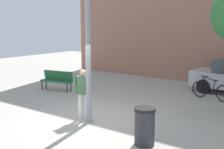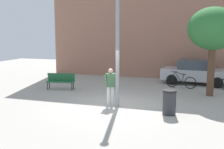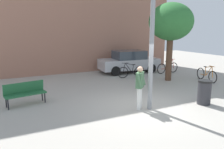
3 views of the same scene
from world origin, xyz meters
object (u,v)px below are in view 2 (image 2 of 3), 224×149
object	(u,v)px
lamppost	(118,46)
bicycle_black	(181,82)
parked_car_silver	(196,72)
person_by_lamppost	(111,84)
trash_bin	(169,102)
plaza_tree	(213,30)
park_bench	(61,80)

from	to	relation	value
lamppost	bicycle_black	xyz separation A→B (m)	(2.31, 5.20, -2.32)
bicycle_black	parked_car_silver	xyz separation A→B (m)	(0.79, 1.62, 0.39)
lamppost	parked_car_silver	distance (m)	7.73
person_by_lamppost	lamppost	bearing A→B (deg)	-22.37
lamppost	trash_bin	world-z (taller)	lamppost
plaza_tree	park_bench	bearing A→B (deg)	-173.75
lamppost	person_by_lamppost	world-z (taller)	lamppost
lamppost	parked_car_silver	world-z (taller)	lamppost
lamppost	person_by_lamppost	size ratio (longest dim) A/B	2.97
parked_car_silver	park_bench	bearing A→B (deg)	-150.56
plaza_tree	trash_bin	size ratio (longest dim) A/B	4.52
park_bench	trash_bin	bearing A→B (deg)	-25.90
person_by_lamppost	bicycle_black	world-z (taller)	person_by_lamppost
plaza_tree	trash_bin	xyz separation A→B (m)	(-1.58, -4.09, -2.89)
park_bench	bicycle_black	bearing A→B (deg)	21.08
trash_bin	parked_car_silver	bearing A→B (deg)	84.03
plaza_tree	bicycle_black	world-z (taller)	plaza_tree
park_bench	lamppost	bearing A→B (deg)	-32.18
lamppost	trash_bin	xyz separation A→B (m)	(2.33, -0.52, -2.20)
plaza_tree	bicycle_black	xyz separation A→B (m)	(-1.61, 1.63, -3.02)
bicycle_black	parked_car_silver	bearing A→B (deg)	63.97
park_bench	trash_bin	distance (m)	7.31
person_by_lamppost	plaza_tree	size ratio (longest dim) A/B	0.37
park_bench	plaza_tree	size ratio (longest dim) A/B	0.37
person_by_lamppost	bicycle_black	distance (m)	5.74
lamppost	parked_car_silver	bearing A→B (deg)	65.54
trash_bin	plaza_tree	bearing A→B (deg)	68.81
trash_bin	park_bench	bearing A→B (deg)	154.10
plaza_tree	parked_car_silver	xyz separation A→B (m)	(-0.82, 3.25, -2.62)
park_bench	trash_bin	world-z (taller)	trash_bin
lamppost	trash_bin	size ratio (longest dim) A/B	4.96
lamppost	trash_bin	distance (m)	3.25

